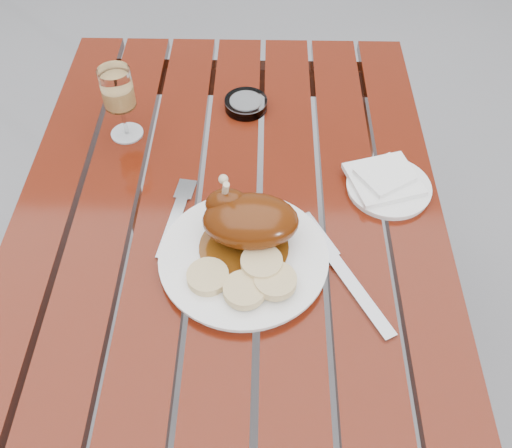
{
  "coord_description": "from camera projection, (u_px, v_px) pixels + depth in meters",
  "views": [
    {
      "loc": [
        0.07,
        -0.67,
        1.55
      ],
      "look_at": [
        0.05,
        -0.03,
        0.78
      ],
      "focal_mm": 40.0,
      "sensor_mm": 36.0,
      "label": 1
    }
  ],
  "objects": [
    {
      "name": "table",
      "position": [
        234.0,
        325.0,
        1.33
      ],
      "size": [
        0.8,
        1.2,
        0.75
      ],
      "primitive_type": "cube",
      "color": "maroon",
      "rests_on": "ground"
    },
    {
      "name": "bread_dumplings",
      "position": [
        247.0,
        277.0,
        0.93
      ],
      "size": [
        0.18,
        0.12,
        0.03
      ],
      "color": "beige",
      "rests_on": "dinner_plate"
    },
    {
      "name": "wine_glass",
      "position": [
        120.0,
        104.0,
        1.14
      ],
      "size": [
        0.08,
        0.08,
        0.16
      ],
      "primitive_type": "cylinder",
      "rotation": [
        0.0,
        0.0,
        0.28
      ],
      "color": "#F6C370",
      "rests_on": "table"
    },
    {
      "name": "fork",
      "position": [
        175.0,
        221.0,
        1.04
      ],
      "size": [
        0.05,
        0.18,
        0.01
      ],
      "primitive_type": "cube",
      "rotation": [
        0.0,
        0.0,
        -0.15
      ],
      "color": "gray",
      "rests_on": "table"
    },
    {
      "name": "napkin",
      "position": [
        384.0,
        179.0,
        1.09
      ],
      "size": [
        0.16,
        0.15,
        0.01
      ],
      "primitive_type": "cube",
      "rotation": [
        0.0,
        0.0,
        0.31
      ],
      "color": "white",
      "rests_on": "side_plate"
    },
    {
      "name": "ashtray",
      "position": [
        246.0,
        104.0,
        1.25
      ],
      "size": [
        0.12,
        0.12,
        0.02
      ],
      "primitive_type": "cylinder",
      "rotation": [
        0.0,
        0.0,
        0.37
      ],
      "color": "#B2B7BC",
      "rests_on": "table"
    },
    {
      "name": "dinner_plate",
      "position": [
        244.0,
        258.0,
        0.98
      ],
      "size": [
        0.32,
        0.32,
        0.02
      ],
      "primitive_type": "cylinder",
      "rotation": [
        0.0,
        0.0,
        0.1
      ],
      "color": "white",
      "rests_on": "table"
    },
    {
      "name": "roast_duck",
      "position": [
        247.0,
        220.0,
        0.96
      ],
      "size": [
        0.17,
        0.16,
        0.12
      ],
      "color": "#592D0A",
      "rests_on": "dinner_plate"
    },
    {
      "name": "side_plate",
      "position": [
        388.0,
        188.0,
        1.09
      ],
      "size": [
        0.19,
        0.19,
        0.01
      ],
      "primitive_type": "cylinder",
      "rotation": [
        0.0,
        0.0,
        0.17
      ],
      "color": "white",
      "rests_on": "table"
    },
    {
      "name": "ground",
      "position": [
        238.0,
        392.0,
        1.62
      ],
      "size": [
        60.0,
        60.0,
        0.0
      ],
      "primitive_type": "plane",
      "color": "slate",
      "rests_on": "ground"
    },
    {
      "name": "knife",
      "position": [
        349.0,
        281.0,
        0.96
      ],
      "size": [
        0.13,
        0.22,
        0.01
      ],
      "primitive_type": "cube",
      "rotation": [
        0.0,
        0.0,
        0.49
      ],
      "color": "gray",
      "rests_on": "table"
    }
  ]
}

